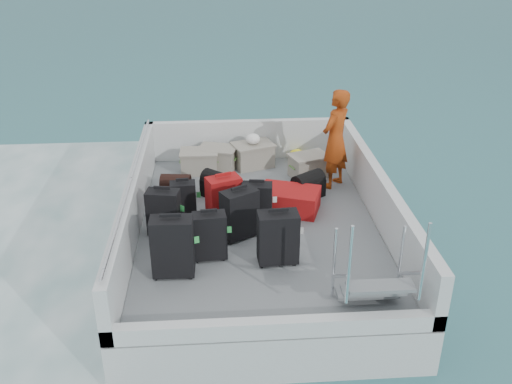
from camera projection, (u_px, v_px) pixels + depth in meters
ground at (258, 259)px, 8.43m from camera, size 160.00×160.00×0.00m
ferry_hull at (258, 242)px, 8.30m from camera, size 3.60×5.00×0.60m
deck at (258, 223)px, 8.16m from camera, size 3.30×4.70×0.02m
deck_fittings at (285, 209)px, 7.73m from camera, size 3.60×5.00×0.90m
suitcase_0 at (173, 247)px, 6.81m from camera, size 0.51×0.29×0.77m
suitcase_1 at (164, 213)px, 7.72m from camera, size 0.47×0.32×0.66m
suitcase_2 at (183, 199)px, 8.22m from camera, size 0.38×0.24×0.53m
suitcase_3 at (210, 237)px, 7.18m from camera, size 0.44×0.28×0.64m
suitcase_4 at (240, 214)px, 7.65m from camera, size 0.55×0.48×0.69m
suitcase_5 at (224, 198)px, 8.12m from camera, size 0.54×0.43×0.65m
suitcase_6 at (278, 238)px, 7.09m from camera, size 0.52×0.32×0.69m
suitcase_7 at (257, 203)px, 8.04m from camera, size 0.45×0.30×0.60m
suitcase_8 at (289, 200)px, 8.42m from camera, size 0.99×0.81×0.34m
duffel_0 at (176, 190)px, 8.74m from camera, size 0.48×0.35×0.32m
duffel_1 at (217, 187)px, 8.84m from camera, size 0.55×0.53×0.32m
duffel_2 at (308, 188)px, 8.81m from camera, size 0.58×0.53×0.32m
crate_0 at (199, 162)px, 9.66m from camera, size 0.61×0.43×0.36m
crate_1 at (218, 159)px, 9.80m from camera, size 0.70×0.58×0.36m
crate_2 at (253, 156)px, 9.89m from camera, size 0.75×0.63×0.39m
crate_3 at (309, 166)px, 9.52m from camera, size 0.69×0.58×0.35m
yellow_bag at (297, 155)px, 10.13m from camera, size 0.28×0.26×0.22m
white_bag at (253, 141)px, 9.76m from camera, size 0.24×0.24×0.18m
passenger at (335, 139)px, 8.93m from camera, size 0.68×0.69×1.60m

